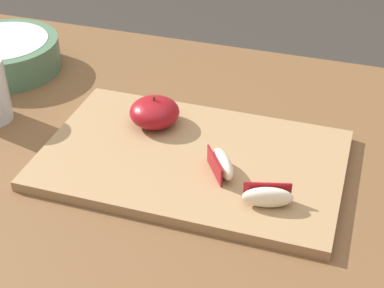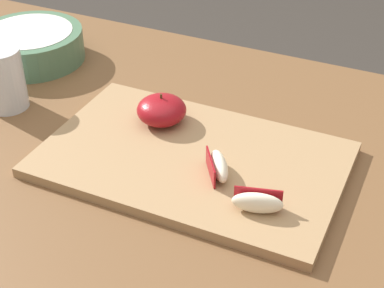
% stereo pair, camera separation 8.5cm
% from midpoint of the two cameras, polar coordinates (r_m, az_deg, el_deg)
% --- Properties ---
extents(dining_table, '(1.35, 0.82, 0.73)m').
position_cam_midpoint_polar(dining_table, '(0.94, -5.04, -7.07)').
color(dining_table, brown).
rests_on(dining_table, ground_plane).
extents(cutting_board, '(0.43, 0.27, 0.02)m').
position_cam_midpoint_polar(cutting_board, '(0.87, -2.81, -1.60)').
color(cutting_board, '#A37F56').
rests_on(cutting_board, dining_table).
extents(apple_half_skin_up, '(0.08, 0.08, 0.05)m').
position_cam_midpoint_polar(apple_half_skin_up, '(0.93, -6.24, 2.96)').
color(apple_half_skin_up, maroon).
rests_on(apple_half_skin_up, cutting_board).
extents(apple_wedge_middle, '(0.06, 0.07, 0.03)m').
position_cam_midpoint_polar(apple_wedge_middle, '(0.82, -0.07, -2.03)').
color(apple_wedge_middle, '#F4EACC').
rests_on(apple_wedge_middle, cutting_board).
extents(apple_wedge_left, '(0.07, 0.04, 0.03)m').
position_cam_midpoint_polar(apple_wedge_left, '(0.77, 4.11, -5.17)').
color(apple_wedge_left, '#F4EACC').
rests_on(apple_wedge_left, cutting_board).
extents(ceramic_fruit_bowl, '(0.20, 0.20, 0.06)m').
position_cam_midpoint_polar(ceramic_fruit_bowl, '(1.17, -19.43, 8.06)').
color(ceramic_fruit_bowl, '#4C7556').
rests_on(ceramic_fruit_bowl, dining_table).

